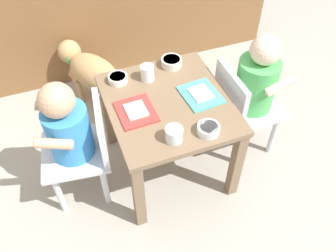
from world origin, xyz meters
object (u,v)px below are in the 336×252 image
seated_child_right (254,85)px  cereal_bowl_left_side (118,78)px  water_cup_left (174,135)px  food_tray_left (136,111)px  seated_child_left (71,131)px  cereal_bowl_right_side (172,62)px  veggie_bowl_far (208,129)px  water_cup_right (147,74)px  dog (91,71)px  food_tray_right (201,94)px  dining_table (168,115)px

seated_child_right → cereal_bowl_left_side: 0.62m
seated_child_right → water_cup_left: (-0.47, -0.20, 0.05)m
food_tray_left → cereal_bowl_left_side: (-0.02, 0.22, 0.01)m
seated_child_right → water_cup_left: 0.51m
seated_child_left → cereal_bowl_right_side: 0.56m
seated_child_right → food_tray_left: seated_child_right is taller
veggie_bowl_far → water_cup_right: bearing=107.1°
seated_child_right → veggie_bowl_far: bearing=-147.6°
dog → food_tray_right: size_ratio=2.44×
dining_table → cereal_bowl_right_side: (0.10, 0.22, 0.10)m
food_tray_right → water_cup_right: water_cup_right is taller
seated_child_right → water_cup_left: bearing=-157.2°
dog → water_cup_right: bearing=-64.5°
dining_table → veggie_bowl_far: size_ratio=6.38×
dining_table → food_tray_left: (-0.15, -0.01, 0.09)m
seated_child_right → veggie_bowl_far: seated_child_right is taller
dining_table → seated_child_left: seated_child_left is taller
seated_child_right → dog: (-0.65, 0.60, -0.18)m
water_cup_left → water_cup_right: size_ratio=0.97×
seated_child_left → veggie_bowl_far: 0.55m
food_tray_right → water_cup_right: 0.26m
dining_table → seated_child_left: 0.42m
seated_child_left → water_cup_left: bearing=-30.4°
seated_child_left → dog: size_ratio=1.42×
dog → veggie_bowl_far: veggie_bowl_far is taller
veggie_bowl_far → dog: bearing=111.6°
dining_table → dog: size_ratio=1.24×
cereal_bowl_left_side → dining_table: bearing=-51.2°
dog → food_tray_left: food_tray_left is taller
water_cup_right → cereal_bowl_left_side: water_cup_right is taller
water_cup_left → cereal_bowl_right_side: 0.46m
cereal_bowl_right_side → food_tray_right: bearing=-79.7°
food_tray_left → cereal_bowl_right_side: 0.34m
cereal_bowl_left_side → seated_child_right: bearing=-20.0°
dining_table → water_cup_right: 0.21m
seated_child_left → seated_child_right: bearing=-1.1°
seated_child_right → cereal_bowl_right_side: size_ratio=6.87×
seated_child_left → cereal_bowl_left_side: size_ratio=7.47×
food_tray_left → water_cup_right: size_ratio=2.51×
water_cup_left → water_cup_right: 0.38m
food_tray_right → veggie_bowl_far: bearing=-106.3°
seated_child_left → veggie_bowl_far: seated_child_left is taller
water_cup_left → cereal_bowl_right_side: size_ratio=0.72×
food_tray_right → cereal_bowl_right_side: bearing=100.3°
food_tray_left → water_cup_right: (0.11, 0.18, 0.03)m
dining_table → water_cup_right: size_ratio=7.97×
seated_child_right → water_cup_right: 0.49m
seated_child_right → dog: seated_child_right is taller
dog → cereal_bowl_left_side: (0.07, -0.39, 0.23)m
seated_child_right → dining_table: bearing=178.9°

